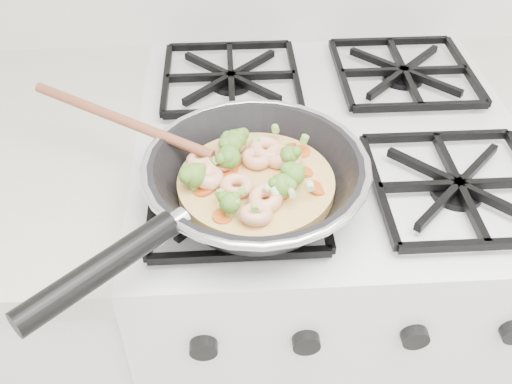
{
  "coord_description": "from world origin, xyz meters",
  "views": [
    {
      "loc": [
        -0.16,
        0.98,
        1.44
      ],
      "look_at": [
        -0.13,
        1.54,
        0.93
      ],
      "focal_mm": 40.87,
      "sensor_mm": 36.0,
      "label": 1
    }
  ],
  "objects": [
    {
      "name": "stove",
      "position": [
        0.0,
        1.7,
        0.46
      ],
      "size": [
        0.6,
        0.6,
        0.92
      ],
      "color": "white",
      "rests_on": "ground"
    },
    {
      "name": "skillet",
      "position": [
        -0.13,
        1.54,
        0.96
      ],
      "size": [
        0.44,
        0.4,
        0.09
      ],
      "rotation": [
        0.0,
        0.0,
        -0.37
      ],
      "color": "black",
      "rests_on": "stove"
    }
  ]
}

